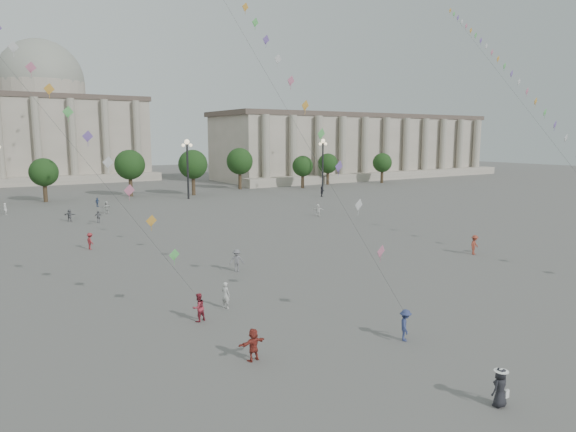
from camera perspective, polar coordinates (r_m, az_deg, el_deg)
ground at (r=28.12m, az=15.47°, el=-14.87°), size 360.00×360.00×0.00m
hall_east at (r=145.67m, az=7.82°, el=7.68°), size 84.00×26.22×17.20m
hall_central at (r=147.48m, az=-25.45°, el=9.19°), size 48.30×34.30×35.50m
tree_row at (r=97.08m, az=-21.14°, el=4.84°), size 137.12×5.12×8.00m
lamp_post_mid_east at (r=93.60m, az=-11.12°, el=6.34°), size 2.00×0.90×10.65m
lamp_post_far_east at (r=108.31m, az=3.89°, el=6.81°), size 2.00×0.90×10.65m
person_crowd_0 at (r=87.49m, az=-20.44°, el=1.45°), size 0.94×0.76×1.49m
person_crowd_4 at (r=79.30m, az=-19.51°, el=0.91°), size 1.76×1.27×1.83m
person_crowd_6 at (r=43.00m, az=-5.71°, el=-4.94°), size 1.41×1.17×1.90m
person_crowd_7 at (r=72.51m, az=3.36°, el=0.66°), size 1.56×1.42×1.73m
person_crowd_8 at (r=52.03m, az=20.02°, el=-3.03°), size 1.35×0.99×1.88m
person_crowd_9 at (r=96.23m, az=3.79°, el=2.74°), size 1.72×1.61×1.93m
person_crowd_10 at (r=84.19m, az=-28.91°, el=0.70°), size 0.66×0.74×1.69m
person_crowd_12 at (r=73.81m, az=-23.11°, el=0.07°), size 1.56×1.14×1.63m
person_crowd_13 at (r=34.18m, az=-6.95°, el=-8.72°), size 0.65×0.76×1.77m
person_crowd_16 at (r=71.27m, az=-20.33°, el=-0.08°), size 1.00×0.64×1.58m
person_crowd_17 at (r=54.81m, az=-21.13°, el=-2.61°), size 0.84×1.19×1.68m
tourist_2 at (r=26.54m, az=-3.88°, el=-14.06°), size 1.60×0.67×1.67m
kite_flyer_0 at (r=32.09m, az=-9.91°, el=-9.97°), size 1.00×0.87×1.76m
kite_flyer_1 at (r=29.54m, az=12.91°, el=-11.74°), size 1.24×1.30×1.77m
hat_person at (r=24.11m, az=22.53°, el=-17.10°), size 0.83×0.60×1.69m
kite_train_east at (r=70.09m, az=23.26°, el=14.27°), size 31.14×44.78×64.14m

